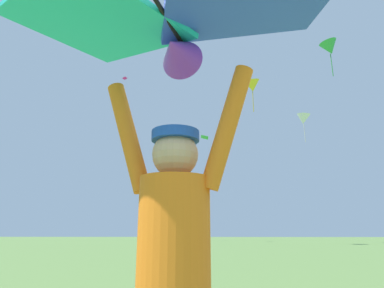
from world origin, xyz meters
name	(u,v)px	position (x,y,z in m)	size (l,w,h in m)	color
kite_flyer_person	(174,274)	(-0.31, 0.02, 0.94)	(0.80, 0.42, 1.92)	#424751
held_stunt_kite	(171,17)	(-0.33, -0.07, 2.23)	(2.00, 1.29, 0.43)	black
distant_kite_magenta_overhead_distant	(125,78)	(-9.77, 34.41, 19.37)	(0.59, 0.61, 0.24)	#DB2393
distant_kite_green_low_left	(205,137)	(0.03, 32.23, 11.03)	(1.13, 1.14, 0.37)	green
distant_kite_yellow_high_right	(252,86)	(4.32, 25.20, 13.69)	(1.66, 1.74, 3.21)	yellow
distant_kite_white_mid_left	(303,119)	(9.82, 29.02, 11.83)	(1.83, 1.87, 3.05)	white
distant_kite_green_high_left	(330,48)	(8.56, 18.29, 13.20)	(1.52, 1.43, 2.77)	green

